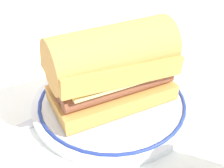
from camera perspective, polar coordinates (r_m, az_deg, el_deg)
name	(u,v)px	position (r m, az deg, el deg)	size (l,w,h in m)	color
ground_plane	(95,101)	(0.51, -3.27, -3.35)	(1.50, 1.50, 0.00)	white
plate	(112,102)	(0.50, 0.00, -3.51)	(0.27, 0.27, 0.01)	white
sausage_sandwich	(112,66)	(0.45, 0.00, 3.54)	(0.21, 0.14, 0.13)	gold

